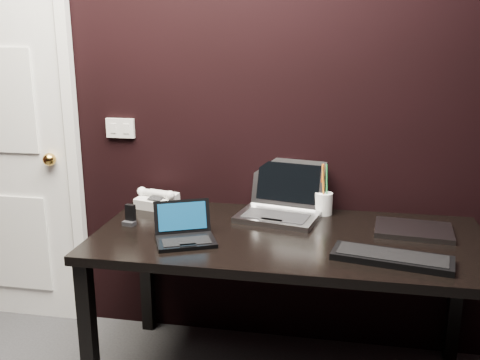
% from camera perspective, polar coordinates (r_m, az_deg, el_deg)
% --- Properties ---
extents(wall_back, '(4.00, 0.00, 4.00)m').
position_cam_1_polar(wall_back, '(2.65, -0.19, 9.03)').
color(wall_back, black).
rests_on(wall_back, ground).
extents(wall_switch, '(0.15, 0.02, 0.10)m').
position_cam_1_polar(wall_switch, '(2.85, -12.64, 5.42)').
color(wall_switch, silver).
rests_on(wall_switch, wall_back).
extents(desk, '(1.70, 0.80, 0.74)m').
position_cam_1_polar(desk, '(2.39, 5.18, -7.61)').
color(desk, black).
rests_on(desk, ground).
extents(netbook, '(0.31, 0.30, 0.16)m').
position_cam_1_polar(netbook, '(2.28, -5.90, -5.75)').
color(netbook, black).
rests_on(netbook, desk).
extents(silver_laptop, '(0.43, 0.40, 0.25)m').
position_cam_1_polar(silver_laptop, '(2.57, 4.35, -2.87)').
color(silver_laptop, '#A2A2A8').
rests_on(silver_laptop, desk).
extents(ext_keyboard, '(0.48, 0.24, 0.03)m').
position_cam_1_polar(ext_keyboard, '(2.16, 15.90, -7.98)').
color(ext_keyboard, black).
rests_on(ext_keyboard, desk).
extents(closed_laptop, '(0.35, 0.27, 0.02)m').
position_cam_1_polar(closed_laptop, '(2.49, 18.02, -5.09)').
color(closed_laptop, gray).
rests_on(closed_laptop, desk).
extents(desk_phone, '(0.22, 0.20, 0.11)m').
position_cam_1_polar(desk_phone, '(2.74, -8.86, -2.09)').
color(desk_phone, silver).
rests_on(desk_phone, desk).
extents(mobile_phone, '(0.06, 0.06, 0.10)m').
position_cam_1_polar(mobile_phone, '(2.51, -11.64, -3.92)').
color(mobile_phone, black).
rests_on(mobile_phone, desk).
extents(pen_cup, '(0.09, 0.09, 0.25)m').
position_cam_1_polar(pen_cup, '(2.63, 8.91, -2.38)').
color(pen_cup, white).
rests_on(pen_cup, desk).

